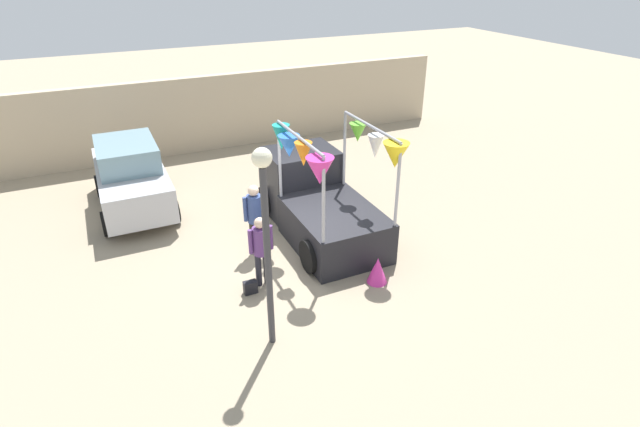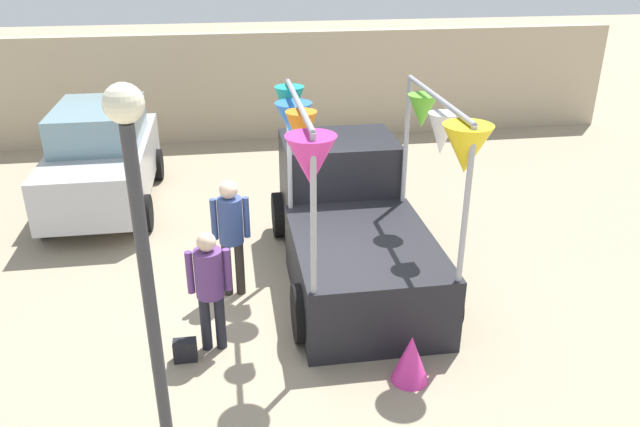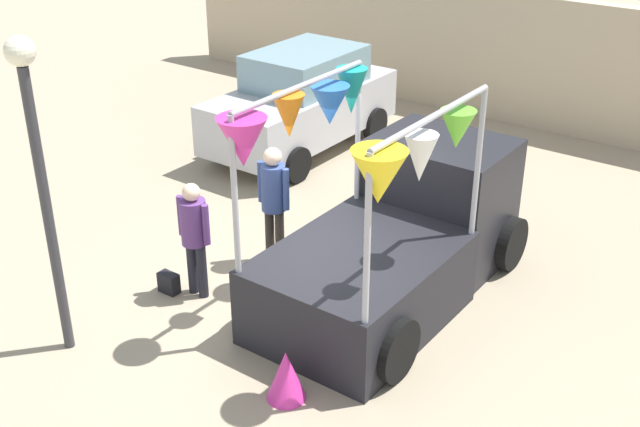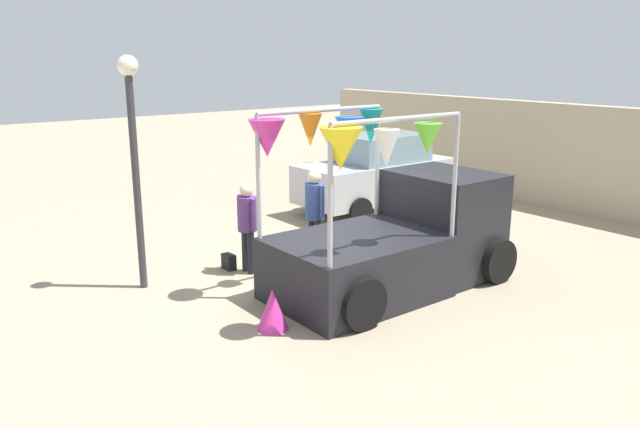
{
  "view_description": "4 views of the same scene",
  "coord_description": "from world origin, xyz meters",
  "px_view_note": "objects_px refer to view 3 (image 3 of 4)",
  "views": [
    {
      "loc": [
        -3.76,
        -9.35,
        6.35
      ],
      "look_at": [
        0.39,
        -0.44,
        1.17
      ],
      "focal_mm": 28.0,
      "sensor_mm": 36.0,
      "label": 1
    },
    {
      "loc": [
        -0.82,
        -7.44,
        4.79
      ],
      "look_at": [
        0.25,
        -0.45,
        1.58
      ],
      "focal_mm": 35.0,
      "sensor_mm": 36.0,
      "label": 2
    },
    {
      "loc": [
        5.5,
        -7.21,
        5.73
      ],
      "look_at": [
        0.35,
        -0.17,
        1.36
      ],
      "focal_mm": 45.0,
      "sensor_mm": 36.0,
      "label": 3
    },
    {
      "loc": [
        7.93,
        -6.26,
        3.76
      ],
      "look_at": [
        0.5,
        -0.52,
        1.36
      ],
      "focal_mm": 35.0,
      "sensor_mm": 36.0,
      "label": 4
    }
  ],
  "objects_px": {
    "vendor_truck": "(401,229)",
    "handbag": "(169,283)",
    "street_lamp": "(38,156)",
    "folded_kite_bundle_magenta": "(286,375)",
    "person_vendor": "(274,195)",
    "parked_car": "(302,101)",
    "person_customer": "(194,229)"
  },
  "relations": [
    {
      "from": "parked_car",
      "to": "handbag",
      "type": "xyz_separation_m",
      "value": [
        1.66,
        -5.12,
        -0.8
      ]
    },
    {
      "from": "person_vendor",
      "to": "folded_kite_bundle_magenta",
      "type": "xyz_separation_m",
      "value": [
        1.96,
        -2.23,
        -0.76
      ]
    },
    {
      "from": "street_lamp",
      "to": "folded_kite_bundle_magenta",
      "type": "bearing_deg",
      "value": 16.34
    },
    {
      "from": "vendor_truck",
      "to": "person_customer",
      "type": "distance_m",
      "value": 2.68
    },
    {
      "from": "parked_car",
      "to": "person_customer",
      "type": "distance_m",
      "value": 5.32
    },
    {
      "from": "person_customer",
      "to": "street_lamp",
      "type": "distance_m",
      "value": 2.36
    },
    {
      "from": "person_customer",
      "to": "folded_kite_bundle_magenta",
      "type": "height_order",
      "value": "person_customer"
    },
    {
      "from": "vendor_truck",
      "to": "parked_car",
      "type": "height_order",
      "value": "vendor_truck"
    },
    {
      "from": "person_vendor",
      "to": "person_customer",
      "type": "bearing_deg",
      "value": -102.94
    },
    {
      "from": "person_customer",
      "to": "handbag",
      "type": "height_order",
      "value": "person_customer"
    },
    {
      "from": "vendor_truck",
      "to": "person_vendor",
      "type": "xyz_separation_m",
      "value": [
        -1.76,
        -0.46,
        0.17
      ]
    },
    {
      "from": "handbag",
      "to": "person_vendor",
      "type": "bearing_deg",
      "value": 66.33
    },
    {
      "from": "person_vendor",
      "to": "parked_car",
      "type": "bearing_deg",
      "value": 122.14
    },
    {
      "from": "person_vendor",
      "to": "street_lamp",
      "type": "relative_size",
      "value": 0.46
    },
    {
      "from": "person_vendor",
      "to": "street_lamp",
      "type": "distance_m",
      "value": 3.41
    },
    {
      "from": "vendor_truck",
      "to": "person_vendor",
      "type": "height_order",
      "value": "vendor_truck"
    },
    {
      "from": "person_customer",
      "to": "handbag",
      "type": "distance_m",
      "value": 0.92
    },
    {
      "from": "handbag",
      "to": "vendor_truck",
      "type": "bearing_deg",
      "value": 38.6
    },
    {
      "from": "person_customer",
      "to": "street_lamp",
      "type": "xyz_separation_m",
      "value": [
        -0.44,
        -1.76,
        1.5
      ]
    },
    {
      "from": "person_vendor",
      "to": "folded_kite_bundle_magenta",
      "type": "relative_size",
      "value": 2.91
    },
    {
      "from": "handbag",
      "to": "folded_kite_bundle_magenta",
      "type": "bearing_deg",
      "value": -16.57
    },
    {
      "from": "person_vendor",
      "to": "handbag",
      "type": "relative_size",
      "value": 6.24
    },
    {
      "from": "person_customer",
      "to": "handbag",
      "type": "relative_size",
      "value": 5.74
    },
    {
      "from": "vendor_truck",
      "to": "handbag",
      "type": "distance_m",
      "value": 3.16
    },
    {
      "from": "parked_car",
      "to": "person_customer",
      "type": "height_order",
      "value": "parked_car"
    },
    {
      "from": "handbag",
      "to": "folded_kite_bundle_magenta",
      "type": "distance_m",
      "value": 2.72
    },
    {
      "from": "parked_car",
      "to": "vendor_truck",
      "type": "bearing_deg",
      "value": -38.25
    },
    {
      "from": "person_vendor",
      "to": "street_lamp",
      "type": "xyz_separation_m",
      "value": [
        -0.73,
        -3.02,
        1.41
      ]
    },
    {
      "from": "handbag",
      "to": "parked_car",
      "type": "bearing_deg",
      "value": 108.0
    },
    {
      "from": "vendor_truck",
      "to": "parked_car",
      "type": "relative_size",
      "value": 1.05
    },
    {
      "from": "person_vendor",
      "to": "handbag",
      "type": "xyz_separation_m",
      "value": [
        -0.64,
        -1.46,
        -0.92
      ]
    },
    {
      "from": "folded_kite_bundle_magenta",
      "to": "person_customer",
      "type": "bearing_deg",
      "value": 156.6
    }
  ]
}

